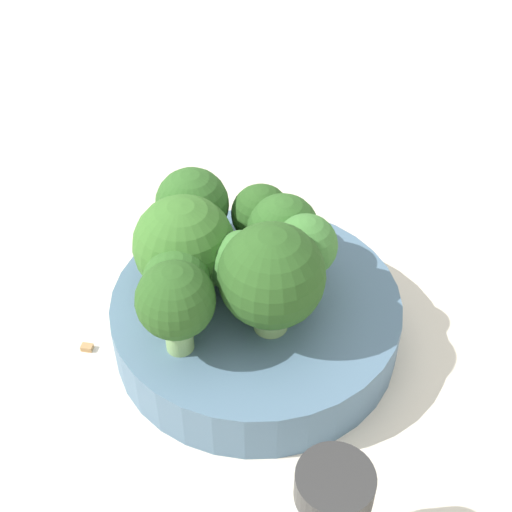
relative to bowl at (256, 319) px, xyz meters
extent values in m
plane|color=beige|center=(0.00, 0.00, -0.02)|extent=(3.00, 3.00, 0.00)
cylinder|color=slate|center=(0.00, 0.00, 0.00)|extent=(0.17, 0.17, 0.03)
cylinder|color=#7A9E5B|center=(-0.03, 0.01, 0.03)|extent=(0.02, 0.02, 0.02)
sphere|color=#2D5B23|center=(-0.03, 0.01, 0.05)|extent=(0.04, 0.04, 0.04)
cylinder|color=#84AD66|center=(0.02, 0.01, 0.03)|extent=(0.02, 0.02, 0.03)
sphere|color=#28511E|center=(0.02, 0.01, 0.06)|extent=(0.06, 0.06, 0.06)
cylinder|color=#7A9E5B|center=(-0.01, -0.04, 0.03)|extent=(0.02, 0.02, 0.02)
sphere|color=#386B28|center=(-0.01, -0.04, 0.05)|extent=(0.06, 0.06, 0.06)
cylinder|color=#8EB770|center=(0.00, -0.01, 0.03)|extent=(0.02, 0.02, 0.02)
sphere|color=#3D7533|center=(0.00, -0.01, 0.04)|extent=(0.04, 0.04, 0.04)
cylinder|color=#7A9E5B|center=(-0.04, -0.04, 0.03)|extent=(0.02, 0.02, 0.03)
sphere|color=#2D5B23|center=(-0.04, -0.04, 0.05)|extent=(0.04, 0.04, 0.04)
cylinder|color=#84AD66|center=(0.02, -0.04, 0.03)|extent=(0.02, 0.02, 0.02)
sphere|color=#2D5B23|center=(0.02, -0.04, 0.04)|extent=(0.04, 0.04, 0.04)
cylinder|color=#7A9E5B|center=(-0.04, 0.00, 0.03)|extent=(0.02, 0.02, 0.02)
sphere|color=#28511E|center=(-0.04, 0.00, 0.04)|extent=(0.04, 0.04, 0.04)
cylinder|color=#8EB770|center=(-0.01, 0.03, 0.03)|extent=(0.02, 0.02, 0.03)
sphere|color=#3D7533|center=(-0.01, 0.03, 0.05)|extent=(0.03, 0.03, 0.03)
cylinder|color=#84AD66|center=(0.04, -0.04, 0.03)|extent=(0.02, 0.02, 0.03)
sphere|color=#28511E|center=(0.04, -0.04, 0.05)|extent=(0.04, 0.04, 0.04)
cylinder|color=#2D2D2D|center=(0.13, 0.04, 0.04)|extent=(0.03, 0.03, 0.01)
cube|color=#AD7F4C|center=(0.02, -0.10, -0.01)|extent=(0.01, 0.01, 0.01)
camera|label=1|loc=(0.28, 0.02, 0.31)|focal=50.00mm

